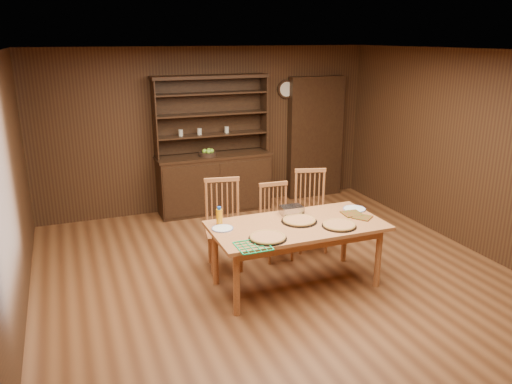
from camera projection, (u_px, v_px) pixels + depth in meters
name	position (u px, v px, depth m)	size (l,w,h in m)	color
floor	(284.00, 283.00, 5.79)	(6.00, 6.00, 0.00)	brown
room_shell	(286.00, 151.00, 5.32)	(6.00, 6.00, 6.00)	silver
china_hutch	(214.00, 175.00, 8.06)	(1.84, 0.52, 2.17)	black
doorway	(315.00, 138.00, 8.71)	(1.00, 0.18, 2.10)	black
wall_clock	(286.00, 89.00, 8.32)	(0.30, 0.05, 0.30)	black
dining_table	(297.00, 231.00, 5.56)	(1.93, 0.96, 0.75)	#C67A44
chair_left	(224.00, 220.00, 6.10)	(0.52, 0.51, 1.10)	#A26637
chair_center	(275.00, 219.00, 6.37)	(0.42, 0.40, 0.98)	#A26637
chair_right	(311.00, 207.00, 6.64)	(0.54, 0.52, 1.07)	#A26637
pizza_left	(268.00, 237.00, 5.12)	(0.40, 0.40, 0.04)	black
pizza_right	(339.00, 225.00, 5.45)	(0.38, 0.38, 0.04)	black
pizza_center	(299.00, 220.00, 5.60)	(0.40, 0.40, 0.04)	black
cooling_rack	(253.00, 246.00, 4.94)	(0.32, 0.32, 0.01)	#0EB75D
plate_left	(222.00, 228.00, 5.38)	(0.24, 0.24, 0.02)	white
plate_right	(354.00, 209.00, 5.99)	(0.27, 0.27, 0.02)	white
foil_dish	(292.00, 210.00, 5.82)	(0.25, 0.18, 0.10)	silver
juice_bottle	(219.00, 216.00, 5.49)	(0.07, 0.07, 0.21)	orange
pot_holder_a	(362.00, 217.00, 5.72)	(0.19, 0.19, 0.01)	#9F1612
pot_holder_b	(352.00, 214.00, 5.83)	(0.21, 0.21, 0.02)	#9F1612
fruit_bowl	(208.00, 153.00, 7.84)	(0.28, 0.28, 0.12)	black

